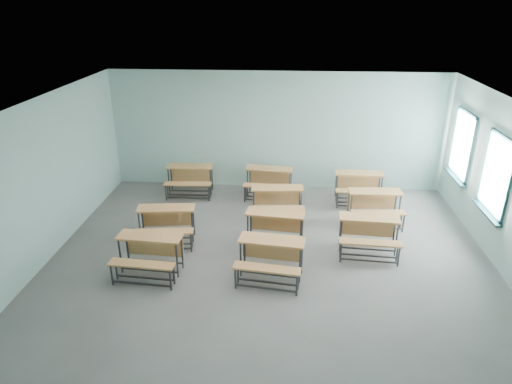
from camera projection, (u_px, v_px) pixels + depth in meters
room at (275, 188)px, 8.69m from camera, size 9.04×8.04×3.24m
desk_unit_r0c0 at (149, 250)px, 8.68m from camera, size 1.29×0.91×0.77m
desk_unit_r0c1 at (271, 254)px, 8.55m from camera, size 1.33×0.98×0.77m
desk_unit_r1c0 at (166, 220)px, 9.84m from camera, size 1.32×0.96×0.77m
desk_unit_r1c1 at (275, 225)px, 9.61m from camera, size 1.31×0.95×0.77m
desk_unit_r1c2 at (369, 230)px, 9.41m from camera, size 1.28×0.91×0.77m
desk_unit_r2c1 at (277, 199)px, 10.88m from camera, size 1.29×0.92×0.77m
desk_unit_r2c2 at (375, 203)px, 10.67m from camera, size 1.27×0.89×0.77m
desk_unit_r3c0 at (190, 176)px, 12.25m from camera, size 1.27×0.88×0.77m
desk_unit_r3c1 at (269, 178)px, 12.09m from camera, size 1.31×0.95×0.77m
desk_unit_r3c2 at (359, 183)px, 11.78m from camera, size 1.26×0.86×0.77m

